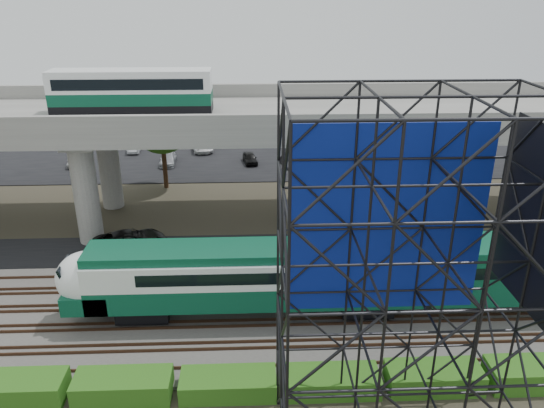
{
  "coord_description": "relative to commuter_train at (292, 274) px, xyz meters",
  "views": [
    {
      "loc": [
        2.28,
        -24.51,
        18.31
      ],
      "look_at": [
        3.53,
        6.0,
        5.58
      ],
      "focal_mm": 35.0,
      "sensor_mm": 36.0,
      "label": 1
    }
  ],
  "objects": [
    {
      "name": "overpass",
      "position": [
        -5.01,
        14.0,
        5.33
      ],
      "size": [
        80.0,
        12.0,
        12.4
      ],
      "color": "#9E9B93",
      "rests_on": "ground"
    },
    {
      "name": "parked_cars",
      "position": [
        -2.61,
        31.88,
        -2.2
      ],
      "size": [
        36.74,
        9.65,
        1.29
      ],
      "color": "silver",
      "rests_on": "parking_lot"
    },
    {
      "name": "trees",
      "position": [
        -9.2,
        14.17,
        2.69
      ],
      "size": [
        40.94,
        16.94,
        7.69
      ],
      "color": "#382314",
      "rests_on": "ground"
    },
    {
      "name": "rail_tracks",
      "position": [
        -4.53,
        -0.0,
        -2.6
      ],
      "size": [
        90.0,
        9.52,
        0.16
      ],
      "color": "#472D1E",
      "rests_on": "ballast_bed"
    },
    {
      "name": "parking_lot",
      "position": [
        -4.53,
        32.0,
        -2.84
      ],
      "size": [
        90.0,
        18.0,
        0.08
      ],
      "primitive_type": "cube",
      "color": "black",
      "rests_on": "ground"
    },
    {
      "name": "ground",
      "position": [
        -4.53,
        -2.0,
        -2.88
      ],
      "size": [
        140.0,
        140.0,
        0.0
      ],
      "primitive_type": "plane",
      "color": "#474233",
      "rests_on": "ground"
    },
    {
      "name": "ballast_bed",
      "position": [
        -4.53,
        0.0,
        -2.78
      ],
      "size": [
        90.0,
        12.0,
        0.2
      ],
      "primitive_type": "cube",
      "color": "slate",
      "rests_on": "ground"
    },
    {
      "name": "harbor_water",
      "position": [
        -4.53,
        54.0,
        -2.87
      ],
      "size": [
        140.0,
        40.0,
        0.03
      ],
      "primitive_type": "cube",
      "color": "slate",
      "rests_on": "ground"
    },
    {
      "name": "service_road",
      "position": [
        -4.53,
        8.5,
        -2.84
      ],
      "size": [
        90.0,
        5.0,
        0.08
      ],
      "primitive_type": "cube",
      "color": "black",
      "rests_on": "ground"
    },
    {
      "name": "scaffold_tower",
      "position": [
        3.31,
        -9.98,
        4.59
      ],
      "size": [
        9.36,
        6.36,
        15.0
      ],
      "color": "black",
      "rests_on": "ground"
    },
    {
      "name": "hedge_strip",
      "position": [
        -3.52,
        -6.3,
        -2.32
      ],
      "size": [
        34.6,
        1.8,
        1.2
      ],
      "color": "#2C5D15",
      "rests_on": "ground"
    },
    {
      "name": "commuter_train",
      "position": [
        0.0,
        0.0,
        0.0
      ],
      "size": [
        29.3,
        3.06,
        4.3
      ],
      "color": "black",
      "rests_on": "rail_tracks"
    },
    {
      "name": "suv",
      "position": [
        -11.3,
        8.91,
        -2.07
      ],
      "size": [
        5.74,
        4.03,
        1.46
      ],
      "primitive_type": "imported",
      "rotation": [
        0.0,
        0.0,
        1.91
      ],
      "color": "black",
      "rests_on": "service_road"
    }
  ]
}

